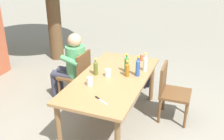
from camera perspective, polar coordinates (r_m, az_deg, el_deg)
The scene contains 15 objects.
ground_plane at distance 4.21m, azimuth -0.00°, elevation -10.67°, with size 24.00×24.00×0.00m, color gray.
dining_table at distance 3.87m, azimuth -0.00°, elevation -2.70°, with size 1.85×0.95×0.74m.
chair_far_right at distance 4.57m, azimuth -7.19°, elevation -0.72°, with size 0.46×0.46×0.87m.
chair_near_right at distance 4.13m, azimuth 12.20°, elevation -4.06°, with size 0.45×0.45×0.87m.
person_in_white_shirt at distance 4.56m, azimuth -8.49°, elevation 1.41°, with size 0.47×0.61×1.18m.
bottle_amber at distance 3.84m, azimuth 3.22°, elevation 0.14°, with size 0.06×0.06×0.25m.
bottle_clear at distance 4.03m, azimuth 7.01°, elevation 1.45°, with size 0.06×0.06×0.28m.
bottle_green at distance 3.96m, azimuth 3.08°, elevation 1.24°, with size 0.06×0.06×0.29m.
bottle_blue at distance 3.85m, azimuth 5.46°, elevation 0.58°, with size 0.06×0.06×0.31m.
bottle_olive at distance 3.88m, azimuth -3.46°, elevation 0.50°, with size 0.06×0.06×0.25m.
cup_glass at distance 3.61m, azimuth -4.72°, elevation -2.39°, with size 0.08×0.08×0.12m, color silver.
cup_terracotta at distance 4.41m, azimuth 6.41°, elevation 2.63°, with size 0.08×0.08×0.10m, color #BC6B47.
cup_white at distance 3.85m, azimuth -0.89°, elevation -0.61°, with size 0.08×0.08×0.11m, color white.
table_knife at distance 3.29m, azimuth -2.48°, elevation -6.30°, with size 0.14×0.22×0.01m.
backpack_by_near_side at distance 5.17m, azimuth 6.94°, elevation -1.27°, with size 0.29×0.21×0.39m.
Camera 1 is at (-3.20, -1.24, 2.45)m, focal length 43.39 mm.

